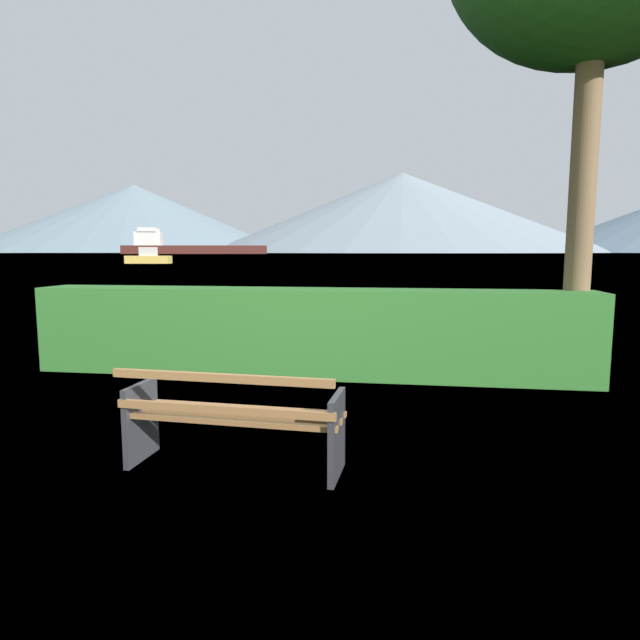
{
  "coord_description": "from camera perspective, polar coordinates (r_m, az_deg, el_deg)",
  "views": [
    {
      "loc": [
        1.35,
        -4.23,
        1.8
      ],
      "look_at": [
        0.0,
        4.74,
        0.65
      ],
      "focal_mm": 30.55,
      "sensor_mm": 36.0,
      "label": 1
    }
  ],
  "objects": [
    {
      "name": "ground_plane",
      "position": [
        4.79,
        -8.74,
        -14.92
      ],
      "size": [
        1400.0,
        1400.0,
        0.0
      ],
      "primitive_type": "plane",
      "color": "olive"
    },
    {
      "name": "park_bench",
      "position": [
        4.59,
        -9.12,
        -10.23
      ],
      "size": [
        1.83,
        0.68,
        0.87
      ],
      "color": "olive",
      "rests_on": "ground_plane"
    },
    {
      "name": "distant_hills",
      "position": [
        603.96,
        5.94,
        10.75
      ],
      "size": [
        953.82,
        412.61,
        84.13
      ],
      "color": "slate",
      "rests_on": "ground_plane"
    },
    {
      "name": "water_surface",
      "position": [
        311.59,
        8.35,
        6.87
      ],
      "size": [
        620.0,
        620.0,
        0.0
      ],
      "primitive_type": "plane",
      "color": "#6B8EA3",
      "rests_on": "ground_plane"
    },
    {
      "name": "hedge_row",
      "position": [
        7.9,
        -1.37,
        -1.27
      ],
      "size": [
        8.03,
        0.78,
        1.26
      ],
      "primitive_type": "cube",
      "color": "#2D6B28",
      "rests_on": "ground_plane"
    },
    {
      "name": "fishing_boat_near",
      "position": [
        80.86,
        -17.53,
        6.23
      ],
      "size": [
        6.36,
        2.89,
        2.3
      ],
      "color": "gold",
      "rests_on": "water_surface"
    },
    {
      "name": "cargo_ship_large",
      "position": [
        319.59,
        -14.02,
        7.47
      ],
      "size": [
        80.56,
        30.35,
        14.61
      ],
      "color": "#471E19",
      "rests_on": "water_surface"
    }
  ]
}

